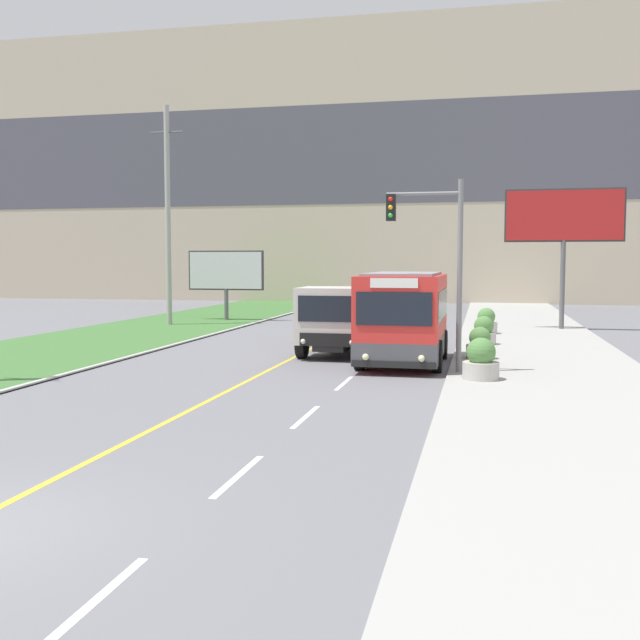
# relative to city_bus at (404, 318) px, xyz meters

# --- Properties ---
(lane_marking_centre) EXTENTS (2.88, 140.00, 0.01)m
(lane_marking_centre) POSITION_rel_city_bus_xyz_m (-3.58, -14.18, -1.52)
(lane_marking_centre) COLOR gold
(lane_marking_centre) RESTS_ON ground_plane
(apartment_block_background) EXTENTS (80.00, 8.04, 23.07)m
(apartment_block_background) POSITION_rel_city_bus_xyz_m (-3.96, 40.41, 10.01)
(apartment_block_background) COLOR #BCAD93
(apartment_block_background) RESTS_ON ground_plane
(city_bus) EXTENTS (2.68, 5.64, 3.02)m
(city_bus) POSITION_rel_city_bus_xyz_m (0.00, 0.00, 0.00)
(city_bus) COLOR red
(city_bus) RESTS_ON ground_plane
(dump_truck) EXTENTS (2.49, 6.14, 2.48)m
(dump_truck) POSITION_rel_city_bus_xyz_m (-2.53, 1.87, -0.27)
(dump_truck) COLOR black
(dump_truck) RESTS_ON ground_plane
(utility_pole_far) EXTENTS (1.80, 0.28, 11.49)m
(utility_pole_far) POSITION_rel_city_bus_xyz_m (-13.78, 12.63, 4.27)
(utility_pole_far) COLOR #9E9E99
(utility_pole_far) RESTS_ON ground_plane
(traffic_light_mast) EXTENTS (2.28, 0.32, 5.80)m
(traffic_light_mast) POSITION_rel_city_bus_xyz_m (1.19, -1.84, 2.17)
(traffic_light_mast) COLOR slate
(traffic_light_mast) RESTS_ON ground_plane
(billboard_large) EXTENTS (5.63, 0.24, 6.90)m
(billboard_large) POSITION_rel_city_bus_xyz_m (6.32, 13.83, 3.83)
(billboard_large) COLOR #59595B
(billboard_large) RESTS_ON ground_plane
(billboard_small) EXTENTS (4.45, 0.24, 3.99)m
(billboard_small) POSITION_rel_city_bus_xyz_m (-11.86, 16.24, 1.25)
(billboard_small) COLOR #59595B
(billboard_small) RESTS_ON ground_plane
(planter_round_near) EXTENTS (1.02, 1.02, 1.18)m
(planter_round_near) POSITION_rel_city_bus_xyz_m (2.50, -3.11, -0.93)
(planter_round_near) COLOR #B7B2A8
(planter_round_near) RESTS_ON sidewalk_right
(planter_round_second) EXTENTS (0.91, 0.91, 1.09)m
(planter_round_second) POSITION_rel_city_bus_xyz_m (2.45, 1.45, -0.97)
(planter_round_second) COLOR #B7B2A8
(planter_round_second) RESTS_ON sidewalk_right
(planter_round_third) EXTENTS (0.97, 0.97, 1.12)m
(planter_round_third) POSITION_rel_city_bus_xyz_m (2.58, 6.02, -0.95)
(planter_round_third) COLOR #B7B2A8
(planter_round_third) RESTS_ON sidewalk_right
(planter_round_far) EXTENTS (1.01, 1.01, 1.18)m
(planter_round_far) POSITION_rel_city_bus_xyz_m (2.69, 10.59, -0.93)
(planter_round_far) COLOR #B7B2A8
(planter_round_far) RESTS_ON sidewalk_right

